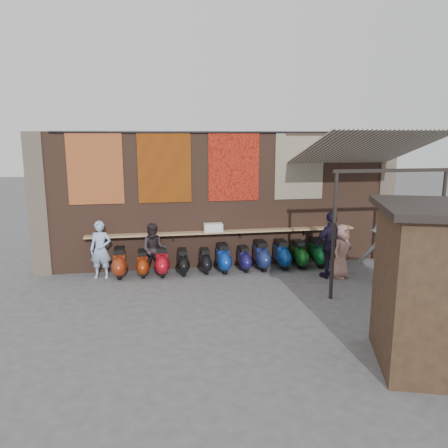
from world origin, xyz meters
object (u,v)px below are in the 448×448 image
Objects in this scene: scooter_stool_3 at (183,262)px; scooter_stool_7 at (261,255)px; scooter_stool_10 at (317,253)px; diner_right at (154,249)px; scooter_stool_2 at (162,261)px; shopper_tan at (341,251)px; diner_left at (101,250)px; shopper_grey at (381,253)px; scooter_stool_9 at (299,254)px; scooter_stool_4 at (205,261)px; scooter_stool_8 at (282,254)px; scooter_stool_0 at (120,263)px; shelf_box at (213,228)px; scooter_stool_5 at (223,258)px; shopper_navy at (331,245)px; scooter_stool_1 at (143,263)px; scooter_stool_6 at (244,259)px.

scooter_stool_7 is at bearing 1.12° from scooter_stool_3.
diner_right reaches higher than scooter_stool_10.
scooter_stool_2 is 0.55× the size of shopper_tan.
scooter_stool_3 is 2.29m from diner_left.
scooter_stool_9 is at bearing -31.01° from shopper_grey.
scooter_stool_4 is 2.31m from scooter_stool_8.
shopper_grey reaches higher than diner_left.
shopper_grey is at bearing -14.05° from scooter_stool_0.
shelf_box is 0.36× the size of shopper_tan.
scooter_stool_2 is at bearing -178.86° from scooter_stool_8.
shopper_grey is (3.96, -1.70, 0.42)m from scooter_stool_5.
shelf_box is at bearing 172.38° from scooter_stool_8.
shopper_navy reaches higher than diner_left.
shopper_navy is at bearing -93.47° from scooter_stool_10.
scooter_stool_8 is (2.02, -0.27, -0.84)m from shelf_box.
scooter_stool_3 is at bearing 9.66° from diner_left.
scooter_stool_2 is at bearing -179.30° from scooter_stool_5.
scooter_stool_4 is at bearing 7.99° from diner_right.
scooter_stool_1 is at bearing 10.14° from diner_left.
scooter_stool_2 is at bearing -179.93° from scooter_stool_3.
shopper_grey is (6.89, -1.72, 0.42)m from scooter_stool_0.
scooter_stool_4 is 3.58m from shopper_navy.
shopper_grey is at bearing -8.21° from diner_right.
scooter_stool_9 is 0.44× the size of shopper_navy.
scooter_stool_7 is 4.59m from diner_left.
scooter_stool_10 is at bearing 1.08° from scooter_stool_2.
scooter_stool_7 is at bearing -177.78° from scooter_stool_8.
scooter_stool_4 is 1.67m from scooter_stool_7.
shopper_navy is at bearing -17.71° from scooter_stool_4.
diner_right is (-4.87, -0.05, 0.33)m from scooter_stool_10.
diner_left is 1.06× the size of shopper_tan.
shelf_box is 1.00m from scooter_stool_4.
scooter_stool_3 is 0.88× the size of scooter_stool_5.
scooter_stool_4 is (1.24, 0.04, -0.06)m from scooter_stool_2.
diner_right is 0.98× the size of shopper_tan.
diner_right reaches higher than shelf_box.
scooter_stool_7 is (0.52, 0.02, 0.07)m from scooter_stool_6.
scooter_stool_2 is 1.14× the size of scooter_stool_6.
scooter_stool_2 is 0.52× the size of diner_left.
scooter_stool_3 is 4.08m from scooter_stool_10.
scooter_stool_0 is at bearing -179.77° from scooter_stool_9.
shopper_navy reaches higher than shopper_tan.
shopper_grey reaches higher than diner_right.
scooter_stool_7 is 0.54× the size of diner_left.
scooter_stool_7 reaches higher than scooter_stool_8.
diner_right is (-1.97, 0.02, 0.35)m from scooter_stool_5.
scooter_stool_9 is (3.50, 0.07, 0.04)m from scooter_stool_3.
shopper_navy reaches higher than scooter_stool_7.
scooter_stool_6 is at bearing 7.72° from diner_right.
diner_left is 0.86× the size of shopper_navy.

